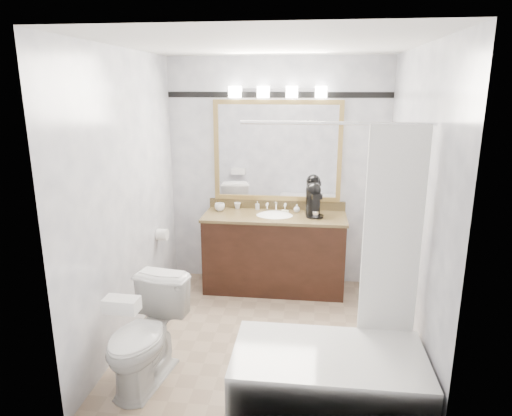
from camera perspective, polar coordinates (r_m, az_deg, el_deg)
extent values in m
cube|color=tan|center=(4.30, 1.08, -15.71)|extent=(2.40, 2.60, 0.01)
cube|color=white|center=(3.71, 1.28, 19.87)|extent=(2.40, 2.60, 0.01)
cube|color=white|center=(5.08, 2.66, 4.34)|extent=(2.40, 0.01, 2.50)
cube|color=white|center=(2.58, -1.76, -6.42)|extent=(2.40, 0.01, 2.50)
cube|color=white|center=(4.11, -15.80, 1.20)|extent=(0.01, 2.60, 2.50)
cube|color=white|center=(3.89, 19.14, 0.15)|extent=(0.01, 2.60, 2.50)
cube|color=black|center=(5.03, 2.29, -5.72)|extent=(1.50, 0.55, 0.82)
cube|color=olive|center=(4.90, 2.34, -1.07)|extent=(1.53, 0.58, 0.03)
cube|color=olive|center=(5.14, 2.59, 0.46)|extent=(1.53, 0.03, 0.10)
ellipsoid|color=white|center=(4.90, 2.34, -1.23)|extent=(0.44, 0.34, 0.14)
cube|color=#AA8A4C|center=(4.97, 2.75, 13.09)|extent=(1.40, 0.04, 0.05)
cube|color=#AA8A4C|center=(5.12, 2.60, 1.26)|extent=(1.40, 0.04, 0.05)
cube|color=#AA8A4C|center=(5.11, -4.95, 7.20)|extent=(0.05, 0.04, 1.00)
cube|color=#AA8A4C|center=(5.01, 10.44, 6.85)|extent=(0.05, 0.04, 1.00)
cube|color=white|center=(5.02, 2.68, 7.10)|extent=(1.30, 0.01, 1.00)
cube|color=silver|center=(4.96, 2.76, 14.53)|extent=(0.90, 0.05, 0.03)
cube|color=white|center=(4.96, -2.64, 14.30)|extent=(0.12, 0.12, 0.12)
cube|color=white|center=(4.92, 0.91, 14.31)|extent=(0.12, 0.12, 0.12)
cube|color=white|center=(4.90, 4.51, 14.26)|extent=(0.12, 0.12, 0.12)
cube|color=white|center=(4.90, 8.13, 14.16)|extent=(0.12, 0.12, 0.12)
cube|color=black|center=(4.98, 2.77, 13.96)|extent=(2.40, 0.01, 0.06)
cube|color=white|center=(3.39, 8.95, -20.64)|extent=(1.30, 0.72, 0.45)
cylinder|color=silver|center=(3.15, 10.02, 10.39)|extent=(1.30, 0.02, 0.02)
cube|color=white|center=(3.34, 16.65, -3.36)|extent=(0.40, 0.04, 1.55)
cylinder|color=white|center=(4.83, -11.64, -3.27)|extent=(0.11, 0.12, 0.12)
imported|color=white|center=(3.62, -13.69, -15.27)|extent=(0.56, 0.83, 0.78)
cube|color=white|center=(3.13, -16.46, -11.52)|extent=(0.23, 0.13, 0.09)
cylinder|color=black|center=(4.86, 7.35, -1.01)|extent=(0.19, 0.19, 0.02)
cylinder|color=black|center=(4.88, 7.14, 0.70)|extent=(0.15, 0.15, 0.27)
sphere|color=black|center=(4.85, 7.19, 2.24)|extent=(0.16, 0.16, 0.16)
cube|color=black|center=(4.78, 7.52, 1.48)|extent=(0.13, 0.13, 0.05)
cylinder|color=silver|center=(4.83, 7.44, -0.73)|extent=(0.06, 0.06, 0.06)
imported|color=white|center=(5.06, -4.55, 0.12)|extent=(0.13, 0.13, 0.09)
imported|color=white|center=(5.15, -2.34, 0.30)|extent=(0.08, 0.08, 0.07)
imported|color=white|center=(5.10, 0.17, 0.33)|extent=(0.05, 0.05, 0.09)
imported|color=white|center=(5.01, 5.12, -0.03)|extent=(0.09, 0.09, 0.09)
cube|color=beige|center=(5.00, 3.64, -0.43)|extent=(0.09, 0.07, 0.02)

